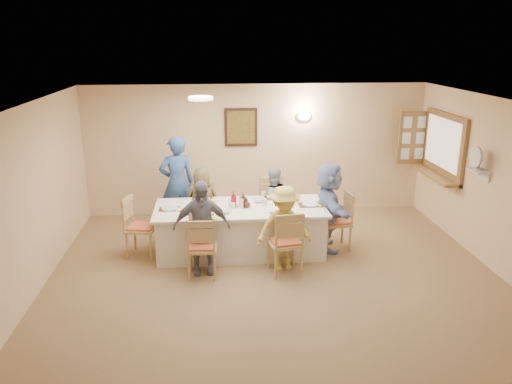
{
  "coord_description": "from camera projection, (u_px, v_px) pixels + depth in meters",
  "views": [
    {
      "loc": [
        -0.86,
        -5.87,
        3.3
      ],
      "look_at": [
        -0.2,
        1.4,
        1.05
      ],
      "focal_mm": 35.0,
      "sensor_mm": 36.0,
      "label": 1
    }
  ],
  "objects": [
    {
      "name": "bowl_b",
      "position": [
        259.0,
        200.0,
        8.08
      ],
      "size": [
        0.26,
        0.26,
        0.06
      ],
      "primitive_type": "imported",
      "rotation": [
        0.0,
        0.0,
        -0.24
      ],
      "color": "white",
      "rests_on": "dining_table"
    },
    {
      "name": "plate_fl",
      "position": [
        202.0,
        217.0,
        7.4
      ],
      "size": [
        0.24,
        0.24,
        0.02
      ],
      "primitive_type": "cylinder",
      "color": "white",
      "rests_on": "dining_table"
    },
    {
      "name": "plate_br",
      "position": [
        275.0,
        197.0,
        8.3
      ],
      "size": [
        0.26,
        0.26,
        0.02
      ],
      "primitive_type": "cylinder",
      "color": "white",
      "rests_on": "dining_table"
    },
    {
      "name": "chair_front_left",
      "position": [
        202.0,
        246.0,
        7.13
      ],
      "size": [
        0.46,
        0.46,
        0.92
      ],
      "primitive_type": null,
      "rotation": [
        0.0,
        0.0,
        3.1
      ],
      "color": "tan",
      "rests_on": "ground"
    },
    {
      "name": "plate_fr",
      "position": [
        282.0,
        214.0,
        7.5
      ],
      "size": [
        0.25,
        0.25,
        0.02
      ],
      "primitive_type": "cylinder",
      "color": "white",
      "rests_on": "dining_table"
    },
    {
      "name": "bowl_a",
      "position": [
        224.0,
        211.0,
        7.59
      ],
      "size": [
        0.28,
        0.28,
        0.05
      ],
      "primitive_type": "imported",
      "rotation": [
        0.0,
        0.0,
        -0.16
      ],
      "color": "white",
      "rests_on": "dining_table"
    },
    {
      "name": "napkin_re",
      "position": [
        322.0,
        205.0,
        7.92
      ],
      "size": [
        0.14,
        0.14,
        0.01
      ],
      "primitive_type": "cube",
      "color": "#F3F734",
      "rests_on": "dining_table"
    },
    {
      "name": "teacup_b",
      "position": [
        264.0,
        194.0,
        8.38
      ],
      "size": [
        0.13,
        0.13,
        0.08
      ],
      "primitive_type": "imported",
      "rotation": [
        0.0,
        0.0,
        0.28
      ],
      "color": "white",
      "rests_on": "dining_table"
    },
    {
      "name": "serving_hatch",
      "position": [
        444.0,
        146.0,
        8.76
      ],
      "size": [
        0.06,
        1.5,
        1.15
      ],
      "primitive_type": "cube",
      "color": "olive",
      "rests_on": "room_walls"
    },
    {
      "name": "plate_re",
      "position": [
        310.0,
        204.0,
        7.95
      ],
      "size": [
        0.25,
        0.25,
        0.02
      ],
      "primitive_type": "cylinder",
      "color": "white",
      "rests_on": "dining_table"
    },
    {
      "name": "chair_right_end",
      "position": [
        336.0,
        221.0,
        8.07
      ],
      "size": [
        0.49,
        0.49,
        0.95
      ],
      "primitive_type": null,
      "rotation": [
        0.0,
        0.0,
        -1.49
      ],
      "color": "tan",
      "rests_on": "ground"
    },
    {
      "name": "condiment_malt",
      "position": [
        247.0,
        203.0,
        7.81
      ],
      "size": [
        0.19,
        0.19,
        0.14
      ],
      "primitive_type": "imported",
      "rotation": [
        0.0,
        0.0,
        0.42
      ],
      "color": "#4E2314",
      "rests_on": "dining_table"
    },
    {
      "name": "placemat_bl",
      "position": [
        202.0,
        200.0,
        8.2
      ],
      "size": [
        0.35,
        0.26,
        0.01
      ],
      "primitive_type": "cube",
      "color": "#472B19",
      "rests_on": "dining_table"
    },
    {
      "name": "plate_bl",
      "position": [
        202.0,
        199.0,
        8.2
      ],
      "size": [
        0.24,
        0.24,
        0.02
      ],
      "primitive_type": "cylinder",
      "color": "white",
      "rests_on": "dining_table"
    },
    {
      "name": "wall_picture",
      "position": [
        241.0,
        127.0,
        9.4
      ],
      "size": [
        0.62,
        0.05,
        0.72
      ],
      "color": "black",
      "rests_on": "room_walls"
    },
    {
      "name": "chair_back_left",
      "position": [
        203.0,
        210.0,
        8.66
      ],
      "size": [
        0.43,
        0.43,
        0.9
      ],
      "primitive_type": null,
      "rotation": [
        0.0,
        0.0,
        -0.0
      ],
      "color": "tan",
      "rests_on": "ground"
    },
    {
      "name": "placemat_re",
      "position": [
        310.0,
        205.0,
        7.95
      ],
      "size": [
        0.37,
        0.27,
        0.01
      ],
      "primitive_type": "cube",
      "color": "#472B19",
      "rests_on": "dining_table"
    },
    {
      "name": "room_walls",
      "position": [
        282.0,
        189.0,
        6.19
      ],
      "size": [
        7.0,
        7.0,
        7.0
      ],
      "color": "beige",
      "rests_on": "ground"
    },
    {
      "name": "napkin_fr",
      "position": [
        294.0,
        215.0,
        7.47
      ],
      "size": [
        0.14,
        0.14,
        0.01
      ],
      "primitive_type": "cube",
      "color": "#F3F734",
      "rests_on": "dining_table"
    },
    {
      "name": "ground",
      "position": [
        280.0,
        298.0,
        6.64
      ],
      "size": [
        7.0,
        7.0,
        0.0
      ],
      "primitive_type": "plane",
      "color": "olive"
    },
    {
      "name": "ceiling_light",
      "position": [
        201.0,
        98.0,
        7.25
      ],
      "size": [
        0.36,
        0.36,
        0.05
      ],
      "primitive_type": "cylinder",
      "color": "white",
      "rests_on": "room_walls"
    },
    {
      "name": "placemat_fl",
      "position": [
        202.0,
        217.0,
        7.4
      ],
      "size": [
        0.37,
        0.28,
        0.01
      ],
      "primitive_type": "cube",
      "color": "#472B19",
      "rests_on": "dining_table"
    },
    {
      "name": "teacup_a",
      "position": [
        189.0,
        212.0,
        7.5
      ],
      "size": [
        0.18,
        0.18,
        0.09
      ],
      "primitive_type": "imported",
      "rotation": [
        0.0,
        0.0,
        -0.35
      ],
      "color": "white",
      "rests_on": "dining_table"
    },
    {
      "name": "condiment_brown",
      "position": [
        243.0,
        200.0,
        7.85
      ],
      "size": [
        0.14,
        0.14,
        0.22
      ],
      "primitive_type": "imported",
      "rotation": [
        0.0,
        0.0,
        0.18
      ],
      "color": "#4E2314",
      "rests_on": "dining_table"
    },
    {
      "name": "diner_right_end",
      "position": [
        329.0,
        207.0,
        7.99
      ],
      "size": [
        1.36,
        0.51,
        1.44
      ],
      "primitive_type": "imported",
      "rotation": [
        0.0,
        0.0,
        1.54
      ],
      "color": "#8CA0DA",
      "rests_on": "ground"
    },
    {
      "name": "placemat_br",
      "position": [
        275.0,
        198.0,
        8.31
      ],
      "size": [
        0.34,
        0.25,
        0.01
      ],
      "primitive_type": "cube",
      "color": "#472B19",
      "rests_on": "dining_table"
    },
    {
      "name": "shutter_door",
      "position": [
        413.0,
        138.0,
        9.46
      ],
      "size": [
        0.55,
        0.04,
        1.0
      ],
      "primitive_type": "cube",
      "color": "olive",
      "rests_on": "room_walls"
    },
    {
      "name": "chair_left_end",
      "position": [
        142.0,
        227.0,
        7.8
      ],
      "size": [
        0.54,
        0.54,
        0.97
      ],
      "primitive_type": null,
      "rotation": [
        0.0,
        0.0,
        1.38
      ],
      "color": "tan",
      "rests_on": "ground"
    },
    {
      "name": "hatch_sill",
      "position": [
        434.0,
        175.0,
        8.9
      ],
      "size": [
        0.3,
        1.5,
        0.05
      ],
      "primitive_type": "cube",
      "color": "olive",
      "rests_on": "room_walls"
    },
    {
      "name": "napkin_le",
      "position": [
        181.0,
        209.0,
        7.72
      ],
      "size": [
        0.14,
        0.14,
        0.01
      ],
      "primitive_type": "cube",
      "color": "#F3F734",
      "rests_on": "dining_table"
    },
    {
      "name": "dining_table",
      "position": [
        240.0,
        230.0,
        7.97
      ],
      "size": [
        2.69,
        1.14,
        0.76
      ],
      "primitive_type": "cube",
      "color": "white",
      "rests_on": "ground"
    },
    {
      "name": "plate_le",
      "position": [
        170.0,
        208.0,
        7.76
      ],
      "size": [
        0.26,
        0.26,
        0.02
      ],
      "primitive_type": "cylinder",
      "color": "white",
      "rests_on": "dining_table"
    },
    {
      "name": "diner_back_left",
      "position": [
        203.0,
        203.0,
        8.49
      ],
      "size": [
        0.63,
        0.42,
        1.24
      ],
      "primitive_type": "imported",
      "rotation": [
        0.0,
        0.0,
        3.12
      ],
      "color": "brown",
      "rests_on": "ground"
    },
    {
      "name": "chair_back_right",
      "position": [
        272.0,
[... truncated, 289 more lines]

